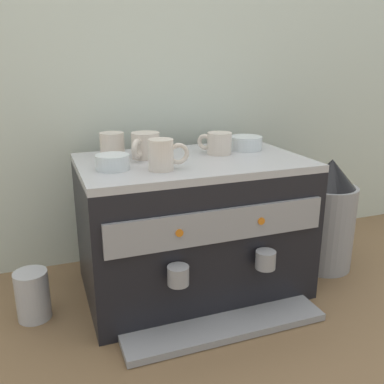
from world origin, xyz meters
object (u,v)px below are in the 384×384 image
(ceramic_cup_1, at_px, (163,155))
(coffee_grinder, at_px, (327,217))
(ceramic_bowl_0, at_px, (246,143))
(milk_pitcher, at_px, (33,295))
(ceramic_cup_2, at_px, (218,143))
(ceramic_bowl_1, at_px, (112,162))
(espresso_machine, at_px, (193,226))
(ceramic_cup_0, at_px, (145,146))
(ceramic_cup_3, at_px, (112,144))

(ceramic_cup_1, relative_size, coffee_grinder, 0.28)
(ceramic_bowl_0, relative_size, milk_pitcher, 0.74)
(ceramic_cup_2, bearing_deg, ceramic_bowl_1, -166.55)
(coffee_grinder, height_order, milk_pitcher, coffee_grinder)
(ceramic_bowl_1, bearing_deg, milk_pitcher, 172.63)
(espresso_machine, xyz_separation_m, ceramic_cup_1, (-0.12, -0.09, 0.25))
(ceramic_bowl_0, bearing_deg, ceramic_cup_0, -177.88)
(ceramic_cup_1, distance_m, ceramic_bowl_0, 0.37)
(ceramic_cup_2, xyz_separation_m, ceramic_bowl_0, (0.11, 0.03, -0.01))
(ceramic_cup_0, height_order, ceramic_cup_2, ceramic_cup_0)
(ceramic_cup_1, distance_m, milk_pitcher, 0.54)
(ceramic_cup_0, height_order, ceramic_bowl_0, ceramic_cup_0)
(ceramic_cup_3, bearing_deg, ceramic_cup_2, -14.34)
(ceramic_cup_2, bearing_deg, ceramic_cup_1, -148.38)
(ceramic_bowl_0, height_order, coffee_grinder, ceramic_bowl_0)
(ceramic_cup_0, xyz_separation_m, coffee_grinder, (0.61, -0.09, -0.27))
(ceramic_cup_1, bearing_deg, ceramic_bowl_0, 26.40)
(ceramic_cup_2, xyz_separation_m, ceramic_bowl_1, (-0.34, -0.08, -0.01))
(ceramic_cup_3, relative_size, milk_pitcher, 0.79)
(espresso_machine, relative_size, milk_pitcher, 4.64)
(ceramic_cup_0, distance_m, ceramic_bowl_0, 0.34)
(ceramic_bowl_1, bearing_deg, espresso_machine, 9.15)
(milk_pitcher, bearing_deg, ceramic_cup_2, 5.03)
(ceramic_cup_1, height_order, coffee_grinder, ceramic_cup_1)
(milk_pitcher, bearing_deg, espresso_machine, 0.97)
(ceramic_cup_0, bearing_deg, ceramic_bowl_1, -139.23)
(coffee_grinder, bearing_deg, espresso_machine, 176.47)
(ceramic_cup_2, distance_m, ceramic_bowl_1, 0.35)
(ceramic_cup_3, bearing_deg, ceramic_cup_1, -66.26)
(ceramic_cup_2, height_order, ceramic_bowl_0, ceramic_cup_2)
(ceramic_cup_0, distance_m, ceramic_cup_2, 0.23)
(ceramic_cup_0, bearing_deg, espresso_machine, -25.12)
(ceramic_cup_0, xyz_separation_m, ceramic_cup_1, (0.01, -0.15, 0.00))
(ceramic_cup_1, bearing_deg, milk_pitcher, 166.95)
(milk_pitcher, bearing_deg, coffee_grinder, -1.28)
(milk_pitcher, bearing_deg, ceramic_cup_0, 10.88)
(milk_pitcher, bearing_deg, ceramic_bowl_1, -7.37)
(ceramic_bowl_0, bearing_deg, ceramic_cup_3, 173.18)
(ceramic_cup_2, bearing_deg, coffee_grinder, -10.81)
(espresso_machine, height_order, ceramic_cup_1, ceramic_cup_1)
(ceramic_bowl_1, xyz_separation_m, coffee_grinder, (0.73, 0.01, -0.26))
(ceramic_cup_1, relative_size, ceramic_bowl_1, 1.23)
(ceramic_bowl_0, relative_size, coffee_grinder, 0.27)
(ceramic_cup_0, bearing_deg, ceramic_cup_3, 143.49)
(ceramic_cup_3, relative_size, coffee_grinder, 0.29)
(ceramic_cup_1, bearing_deg, espresso_machine, 37.81)
(ceramic_cup_0, bearing_deg, coffee_grinder, -8.35)
(ceramic_bowl_0, bearing_deg, ceramic_bowl_1, -166.24)
(ceramic_cup_0, distance_m, ceramic_bowl_1, 0.15)
(ceramic_bowl_0, distance_m, coffee_grinder, 0.39)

